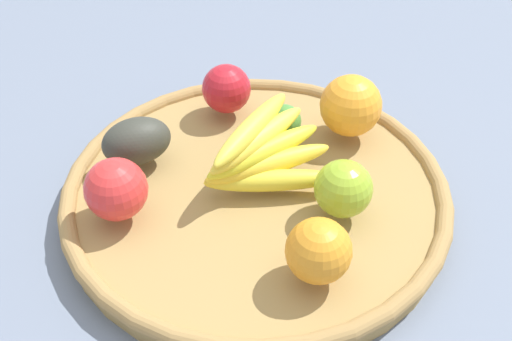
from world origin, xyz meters
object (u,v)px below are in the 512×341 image
object	(u,v)px
banana_bunch	(263,153)
apple_2	(226,89)
avocado	(137,141)
apple_0	(343,189)
orange_1	(317,251)
lime_0	(284,121)
apple_1	(116,189)
orange_0	(351,106)

from	to	relation	value
banana_bunch	apple_2	distance (m)	0.15
avocado	apple_0	bearing A→B (deg)	45.44
orange_1	lime_0	distance (m)	0.24
banana_bunch	apple_1	distance (m)	0.17
apple_2	orange_1	world-z (taller)	orange_1
banana_bunch	avocado	xyz separation A→B (m)	(-0.09, -0.13, -0.01)
orange_0	apple_2	world-z (taller)	orange_0
banana_bunch	lime_0	distance (m)	0.09
lime_0	avocado	distance (m)	0.19
banana_bunch	orange_1	world-z (taller)	banana_bunch
lime_0	apple_2	bearing A→B (deg)	-151.78
orange_0	apple_0	size ratio (longest dim) A/B	1.21
orange_1	lime_0	bearing A→B (deg)	161.83
orange_0	banana_bunch	bearing A→B (deg)	-75.69
orange_1	apple_0	bearing A→B (deg)	134.90
apple_1	apple_0	xyz separation A→B (m)	(0.10, 0.23, -0.00)
orange_0	orange_1	xyz separation A→B (m)	(0.20, -0.15, -0.01)
banana_bunch	apple_1	bearing A→B (deg)	-93.36
apple_2	lime_0	bearing A→B (deg)	28.22
orange_1	apple_0	world-z (taller)	orange_1
orange_0	apple_0	xyz separation A→B (m)	(0.13, -0.08, -0.01)
banana_bunch	apple_2	world-z (taller)	banana_bunch
apple_2	apple_1	bearing A→B (deg)	-54.05
lime_0	banana_bunch	bearing A→B (deg)	-43.60
apple_1	orange_1	xyz separation A→B (m)	(0.17, 0.16, -0.00)
orange_1	avocado	distance (m)	0.28
orange_0	orange_1	distance (m)	0.25
orange_0	apple_0	distance (m)	0.15
apple_2	lime_0	distance (m)	0.10
orange_0	apple_2	xyz separation A→B (m)	(-0.11, -0.13, -0.01)
orange_0	avocado	bearing A→B (deg)	-101.78
orange_1	orange_0	bearing A→B (deg)	141.88
orange_0	orange_1	bearing A→B (deg)	-38.12
orange_0	orange_1	world-z (taller)	orange_0
apple_1	orange_1	world-z (taller)	apple_1
banana_bunch	orange_0	bearing A→B (deg)	104.31
orange_1	avocado	size ratio (longest dim) A/B	0.80
apple_1	avocado	world-z (taller)	apple_1
apple_2	apple_0	xyz separation A→B (m)	(0.24, 0.04, 0.00)
apple_1	orange_1	distance (m)	0.23
orange_0	lime_0	world-z (taller)	orange_0
orange_1	lime_0	size ratio (longest dim) A/B	1.55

